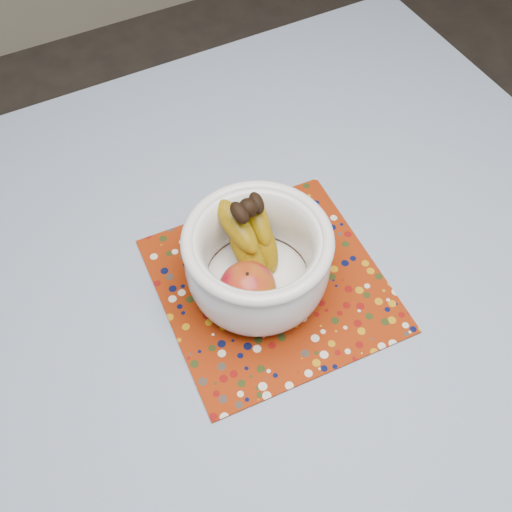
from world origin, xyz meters
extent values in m
plane|color=#2D2826|center=(0.00, 0.00, 0.00)|extent=(4.00, 4.00, 0.00)
cube|color=brown|center=(0.00, 0.00, 0.73)|extent=(1.20, 1.20, 0.04)
cylinder|color=brown|center=(0.53, 0.53, 0.35)|extent=(0.06, 0.06, 0.71)
cylinder|color=brown|center=(0.68, 0.07, 0.23)|extent=(0.04, 0.04, 0.46)
cube|color=#6578A8|center=(0.00, 0.00, 0.76)|extent=(1.32, 1.32, 0.01)
cube|color=maroon|center=(0.01, 0.06, 0.76)|extent=(0.36, 0.36, 0.00)
cylinder|color=white|center=(-0.01, 0.07, 0.77)|extent=(0.11, 0.11, 0.01)
cylinder|color=white|center=(-0.01, 0.07, 0.78)|extent=(0.16, 0.16, 0.01)
torus|color=white|center=(-0.01, 0.07, 0.89)|extent=(0.22, 0.22, 0.02)
ellipsoid|color=maroon|center=(-0.04, 0.04, 0.83)|extent=(0.08, 0.08, 0.08)
sphere|color=black|center=(0.00, 0.12, 0.90)|extent=(0.03, 0.03, 0.03)
camera|label=1|loc=(-0.25, -0.38, 1.57)|focal=42.00mm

